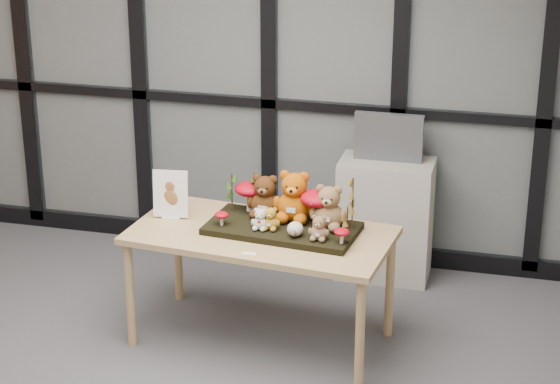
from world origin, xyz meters
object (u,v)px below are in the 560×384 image
(diorama_tray, at_px, (282,228))
(bear_pooh_yellow, at_px, (294,193))
(cabinet, at_px, (385,219))
(mushroom_back_left, at_px, (250,195))
(bear_small_yellow, at_px, (271,217))
(monitor, at_px, (389,137))
(bear_white_bow, at_px, (260,218))
(sign_holder, at_px, (170,197))
(plush_cream_hedgehog, at_px, (295,228))
(display_table, at_px, (261,243))
(bear_brown_medium, at_px, (265,193))
(mushroom_back_right, at_px, (318,206))
(mushroom_front_right, at_px, (342,235))
(bear_tan_back, at_px, (329,204))
(bear_beige_small, at_px, (319,226))
(mushroom_front_left, at_px, (222,218))

(diorama_tray, bearing_deg, bear_pooh_yellow, 73.05)
(cabinet, bearing_deg, mushroom_back_left, -129.06)
(bear_small_yellow, distance_m, monitor, 1.18)
(bear_white_bow, bearing_deg, sign_holder, 174.76)
(plush_cream_hedgehog, xyz_separation_m, monitor, (0.33, 1.12, 0.19))
(display_table, xyz_separation_m, bear_small_yellow, (0.06, -0.02, 0.17))
(bear_small_yellow, height_order, cabinet, bear_small_yellow)
(bear_brown_medium, height_order, mushroom_back_right, bear_brown_medium)
(mushroom_front_right, bearing_deg, diorama_tray, 156.76)
(mushroom_front_right, height_order, cabinet, mushroom_front_right)
(bear_small_yellow, relative_size, mushroom_back_right, 0.66)
(bear_tan_back, xyz_separation_m, bear_beige_small, (-0.02, -0.17, -0.06))
(bear_small_yellow, relative_size, sign_holder, 0.50)
(bear_beige_small, xyz_separation_m, cabinet, (0.19, 1.12, -0.39))
(display_table, height_order, mushroom_back_left, mushroom_back_left)
(diorama_tray, xyz_separation_m, plush_cream_hedgehog, (0.10, -0.12, 0.06))
(mushroom_back_right, distance_m, sign_holder, 0.85)
(bear_beige_small, distance_m, mushroom_front_right, 0.13)
(cabinet, relative_size, monitor, 1.83)
(cabinet, bearing_deg, plush_cream_hedgehog, -106.52)
(bear_white_bow, height_order, sign_holder, sign_holder)
(mushroom_front_right, distance_m, cabinet, 1.20)
(bear_tan_back, bearing_deg, sign_holder, -173.62)
(display_table, bearing_deg, diorama_tray, 26.57)
(display_table, height_order, bear_pooh_yellow, bear_pooh_yellow)
(bear_pooh_yellow, distance_m, mushroom_front_left, 0.43)
(mushroom_back_left, xyz_separation_m, mushroom_front_left, (-0.09, -0.24, -0.05))
(mushroom_front_left, bearing_deg, display_table, 8.98)
(bear_brown_medium, height_order, monitor, monitor)
(bear_tan_back, relative_size, bear_white_bow, 2.01)
(bear_beige_small, bearing_deg, diorama_tray, 155.97)
(display_table, bearing_deg, monitor, 68.42)
(bear_brown_medium, relative_size, mushroom_front_left, 3.16)
(bear_white_bow, relative_size, cabinet, 0.17)
(bear_tan_back, bearing_deg, diorama_tray, -165.34)
(sign_holder, height_order, monitor, monitor)
(diorama_tray, xyz_separation_m, bear_small_yellow, (-0.05, -0.06, 0.09))
(mushroom_front_right, relative_size, sign_holder, 0.32)
(sign_holder, bearing_deg, bear_white_bow, -18.41)
(bear_small_yellow, xyz_separation_m, cabinet, (0.48, 1.05, -0.39))
(bear_brown_medium, xyz_separation_m, mushroom_front_right, (0.49, -0.27, -0.09))
(bear_small_yellow, xyz_separation_m, bear_beige_small, (0.29, -0.07, 0.00))
(sign_holder, bearing_deg, bear_tan_back, -6.79)
(plush_cream_hedgehog, xyz_separation_m, mushroom_front_right, (0.26, -0.03, 0.00))
(bear_brown_medium, xyz_separation_m, bear_white_bow, (0.03, -0.19, -0.07))
(mushroom_front_left, bearing_deg, bear_beige_small, -5.98)
(mushroom_front_left, height_order, sign_holder, sign_holder)
(bear_small_yellow, relative_size, mushroom_front_left, 1.67)
(bear_brown_medium, xyz_separation_m, plush_cream_hedgehog, (0.23, -0.24, -0.09))
(mushroom_back_right, distance_m, mushroom_front_left, 0.54)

